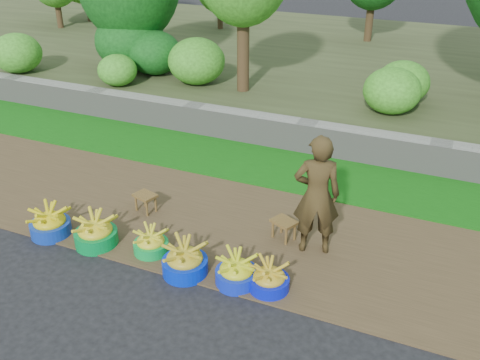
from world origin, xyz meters
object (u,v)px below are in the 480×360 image
at_px(basin_a, 50,223).
at_px(basin_b, 96,232).
at_px(basin_d, 185,261).
at_px(stool_right, 284,224).
at_px(basin_c, 151,243).
at_px(basin_f, 269,279).
at_px(stool_left, 145,198).
at_px(vendor_woman, 317,195).
at_px(basin_e, 237,271).

xyz_separation_m(basin_a, basin_b, (0.70, 0.05, 0.01)).
relative_size(basin_d, stool_right, 1.44).
distance_m(basin_b, stool_right, 2.43).
bearing_deg(stool_right, basin_c, -146.53).
height_order(basin_f, stool_left, basin_f).
distance_m(basin_b, basin_c, 0.76).
bearing_deg(basin_a, vendor_woman, 17.45).
relative_size(basin_e, vendor_woman, 0.32).
distance_m(basin_a, basin_f, 3.08).
height_order(basin_c, vendor_woman, vendor_woman).
height_order(basin_a, basin_e, basin_a).
bearing_deg(stool_right, basin_f, -79.59).
bearing_deg(basin_c, basin_f, -3.04).
xyz_separation_m(basin_d, basin_e, (0.64, 0.07, -0.02)).
distance_m(basin_a, vendor_woman, 3.52).
distance_m(basin_a, basin_e, 2.69).
bearing_deg(stool_left, vendor_woman, 0.95).
bearing_deg(basin_e, vendor_woman, 57.76).
height_order(stool_left, stool_right, stool_right).
distance_m(basin_d, vendor_woman, 1.76).
xyz_separation_m(basin_b, basin_c, (0.75, 0.12, -0.04)).
relative_size(basin_a, stool_right, 1.40).
distance_m(basin_f, stool_left, 2.41).
distance_m(basin_d, stool_left, 1.57).
height_order(basin_c, basin_e, basin_e).
bearing_deg(basin_b, basin_e, 0.01).
bearing_deg(stool_right, stool_left, -176.55).
xyz_separation_m(basin_d, stool_right, (0.84, 1.14, 0.06)).
relative_size(basin_e, stool_right, 1.31).
height_order(basin_b, basin_c, basin_b).
relative_size(stool_left, stool_right, 0.95).
bearing_deg(basin_d, basin_e, 6.55).
relative_size(basin_b, basin_d, 1.01).
bearing_deg(basin_a, basin_f, 1.62).
height_order(basin_b, stool_left, basin_b).
bearing_deg(basin_b, stool_right, 26.14).
xyz_separation_m(basin_b, basin_e, (1.98, 0.00, -0.02)).
distance_m(basin_e, stool_left, 2.07).
relative_size(basin_d, basin_f, 1.18).
bearing_deg(basin_b, basin_a, -175.89).
xyz_separation_m(basin_b, stool_right, (2.18, 1.07, 0.05)).
distance_m(basin_c, stool_right, 1.72).
xyz_separation_m(basin_a, stool_right, (2.88, 1.12, 0.06)).
bearing_deg(basin_a, basin_c, 6.82).
relative_size(basin_b, stool_left, 1.53).
relative_size(basin_a, basin_c, 1.20).
bearing_deg(basin_a, stool_left, 49.62).
height_order(basin_e, stool_left, basin_e).
xyz_separation_m(basin_c, basin_e, (1.24, -0.12, 0.02)).
bearing_deg(stool_right, basin_d, -126.20).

